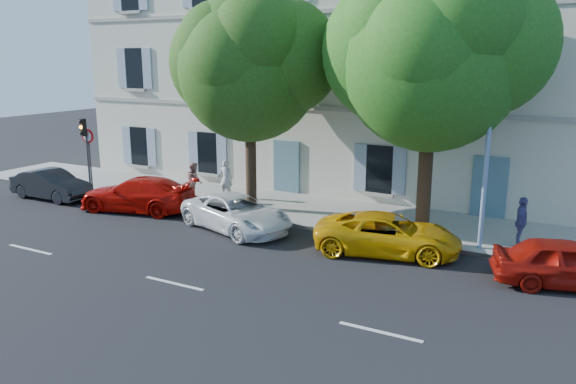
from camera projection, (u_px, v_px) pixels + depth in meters
The scene contains 17 objects.
ground at pixel (250, 243), 19.04m from camera, with size 90.00×90.00×0.00m, color black.
sidewalk at pixel (308, 210), 22.83m from camera, with size 36.00×4.50×0.15m, color #A09E96.
kerb at pixel (283, 224), 20.97m from camera, with size 36.00×0.16×0.16m, color #9E998E.
building at pixel (363, 60), 26.38m from camera, with size 28.00×7.00×12.00m, color beige.
car_dark_sedan at pixel (51, 185), 24.85m from camera, with size 1.38×3.94×1.30m, color black.
car_red_coupe at pixel (138, 194), 22.89m from camera, with size 1.96×4.82×1.40m, color #BF0C05.
car_white_coupe at pixel (236, 213), 20.35m from camera, with size 2.11×4.59×1.27m, color white.
car_yellow_supercar at pixel (388, 234), 17.89m from camera, with size 2.13×4.62×1.28m, color #E1A109.
car_red_hatchback at pixel (568, 263), 15.29m from camera, with size 1.58×3.93×1.34m, color #991109.
tree_left at pixel (249, 71), 21.58m from camera, with size 5.49×5.49×8.51m.
tree_right at pixel (431, 61), 18.19m from camera, with size 5.92×5.92×9.13m.
traffic_light at pixel (85, 139), 25.32m from camera, with size 0.29×0.38×3.32m.
road_sign at pixel (89, 146), 25.54m from camera, with size 0.66×0.11×2.84m.
street_lamp at pixel (489, 118), 16.98m from camera, with size 0.29×1.58×7.41m.
pedestrian_a at pixel (226, 179), 24.46m from camera, with size 0.61×0.40×1.67m, color silver.
pedestrian_b at pixel (194, 181), 24.05m from camera, with size 0.80×0.62×1.64m, color #AA786D.
pedestrian_c at pixel (521, 222), 18.05m from camera, with size 0.96×0.40×1.65m, color #4A4783.
Camera 1 is at (9.70, -15.35, 6.12)m, focal length 35.00 mm.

